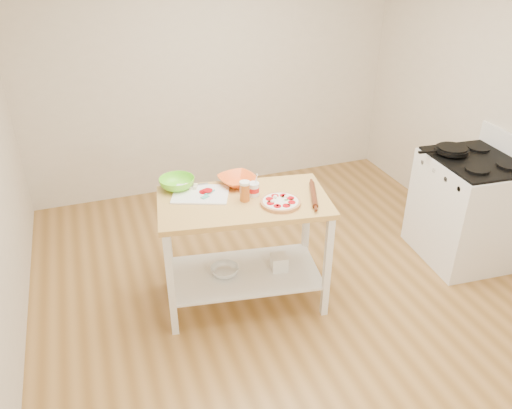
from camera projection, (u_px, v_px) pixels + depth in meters
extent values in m
cube|color=olive|center=(294.00, 301.00, 3.99)|extent=(4.00, 4.50, 0.02)
cube|color=beige|center=(212.00, 66.00, 5.19)|extent=(4.00, 0.02, 2.70)
cube|color=tan|center=(244.00, 202.00, 3.58)|extent=(1.31, 0.85, 0.04)
cube|color=white|center=(245.00, 273.00, 3.89)|extent=(1.22, 0.78, 0.02)
cube|color=white|center=(171.00, 286.00, 3.46)|extent=(0.06, 0.06, 0.86)
cube|color=white|center=(168.00, 241.00, 3.96)|extent=(0.06, 0.06, 0.86)
cube|color=white|center=(327.00, 268.00, 3.64)|extent=(0.06, 0.06, 0.86)
cube|color=white|center=(306.00, 227.00, 4.14)|extent=(0.06, 0.06, 0.86)
cube|color=white|center=(466.00, 210.00, 4.33)|extent=(0.73, 0.84, 0.92)
cube|color=black|center=(477.00, 161.00, 4.10)|extent=(0.69, 0.80, 0.02)
cylinder|color=black|center=(452.00, 150.00, 4.18)|extent=(0.28, 0.28, 0.03)
cube|color=black|center=(428.00, 152.00, 4.15)|extent=(0.17, 0.05, 0.02)
cylinder|color=tan|center=(280.00, 203.00, 3.51)|extent=(0.29, 0.29, 0.02)
cylinder|color=tan|center=(280.00, 202.00, 3.51)|extent=(0.29, 0.29, 0.01)
cylinder|color=white|center=(281.00, 202.00, 3.50)|extent=(0.25, 0.25, 0.01)
cylinder|color=#AF040C|center=(291.00, 198.00, 3.53)|extent=(0.05, 0.05, 0.01)
cylinder|color=#AF040C|center=(284.00, 196.00, 3.57)|extent=(0.05, 0.05, 0.01)
cylinder|color=#AF040C|center=(275.00, 196.00, 3.56)|extent=(0.05, 0.05, 0.01)
cylinder|color=#AF040C|center=(269.00, 199.00, 3.52)|extent=(0.05, 0.05, 0.01)
cylinder|color=#AF040C|center=(270.00, 203.00, 3.47)|extent=(0.05, 0.05, 0.01)
cylinder|color=#AF040C|center=(277.00, 206.00, 3.43)|extent=(0.05, 0.05, 0.01)
cylinder|color=#AF040C|center=(286.00, 206.00, 3.44)|extent=(0.05, 0.05, 0.01)
cylinder|color=#AF040C|center=(292.00, 202.00, 3.48)|extent=(0.05, 0.05, 0.01)
sphere|color=white|center=(286.00, 197.00, 3.55)|extent=(0.03, 0.03, 0.03)
sphere|color=white|center=(275.00, 197.00, 3.55)|extent=(0.03, 0.03, 0.03)
sphere|color=white|center=(273.00, 202.00, 3.49)|extent=(0.03, 0.03, 0.03)
plane|color=#1C5517|center=(286.00, 200.00, 3.51)|extent=(0.03, 0.03, 0.00)
plane|color=#1C5517|center=(283.00, 196.00, 3.56)|extent=(0.03, 0.03, 0.00)
plane|color=#1C5517|center=(275.00, 197.00, 3.54)|extent=(0.03, 0.03, 0.00)
plane|color=#1C5517|center=(269.00, 202.00, 3.48)|extent=(0.03, 0.03, 0.00)
plane|color=#1C5517|center=(278.00, 205.00, 3.44)|extent=(0.03, 0.03, 0.00)
plane|color=#1C5517|center=(289.00, 205.00, 3.45)|extent=(0.03, 0.03, 0.00)
plane|color=#1C5517|center=(292.00, 199.00, 3.51)|extent=(0.03, 0.03, 0.00)
plane|color=#1C5517|center=(283.00, 196.00, 3.55)|extent=(0.03, 0.03, 0.00)
cube|color=white|center=(201.00, 194.00, 3.64)|extent=(0.48, 0.43, 0.01)
cube|color=#F4EACC|center=(186.00, 187.00, 3.69)|extent=(0.03, 0.03, 0.02)
cube|color=#F4EACC|center=(190.00, 187.00, 3.69)|extent=(0.03, 0.03, 0.02)
cube|color=#F4EACC|center=(195.00, 187.00, 3.69)|extent=(0.03, 0.03, 0.02)
cube|color=#F4EACC|center=(186.00, 185.00, 3.72)|extent=(0.03, 0.03, 0.02)
cube|color=#F4EACC|center=(191.00, 185.00, 3.72)|extent=(0.03, 0.03, 0.02)
cube|color=#F4EACC|center=(196.00, 185.00, 3.72)|extent=(0.03, 0.03, 0.02)
cylinder|color=#AF040C|center=(204.00, 192.00, 3.65)|extent=(0.07, 0.07, 0.01)
cylinder|color=#AF040C|center=(206.00, 191.00, 3.64)|extent=(0.07, 0.07, 0.01)
cylinder|color=#AF040C|center=(208.00, 190.00, 3.64)|extent=(0.07, 0.07, 0.01)
cube|color=#47B19F|center=(205.00, 197.00, 3.58)|extent=(0.07, 0.06, 0.01)
cylinder|color=#47B19F|center=(210.00, 192.00, 3.64)|extent=(0.09, 0.06, 0.01)
cube|color=silver|center=(196.00, 185.00, 3.75)|extent=(0.18, 0.03, 0.00)
cube|color=black|center=(179.00, 187.00, 3.70)|extent=(0.10, 0.03, 0.01)
imported|color=orange|center=(237.00, 180.00, 3.77)|extent=(0.33, 0.33, 0.07)
imported|color=#72EA29|center=(177.00, 183.00, 3.71)|extent=(0.35, 0.35, 0.08)
cylinder|color=#B1591D|center=(245.00, 192.00, 3.53)|extent=(0.07, 0.07, 0.13)
cylinder|color=white|center=(245.00, 183.00, 3.50)|extent=(0.07, 0.07, 0.02)
cylinder|color=white|center=(254.00, 189.00, 3.61)|extent=(0.08, 0.08, 0.10)
cylinder|color=red|center=(254.00, 189.00, 3.61)|extent=(0.08, 0.08, 0.04)
cylinder|color=silver|center=(256.00, 179.00, 3.58)|extent=(0.01, 0.05, 0.10)
cylinder|color=#562613|center=(313.00, 195.00, 3.60)|extent=(0.17, 0.35, 0.04)
imported|color=silver|center=(225.00, 271.00, 3.84)|extent=(0.27, 0.27, 0.07)
cube|color=white|center=(279.00, 262.00, 3.89)|extent=(0.14, 0.14, 0.12)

